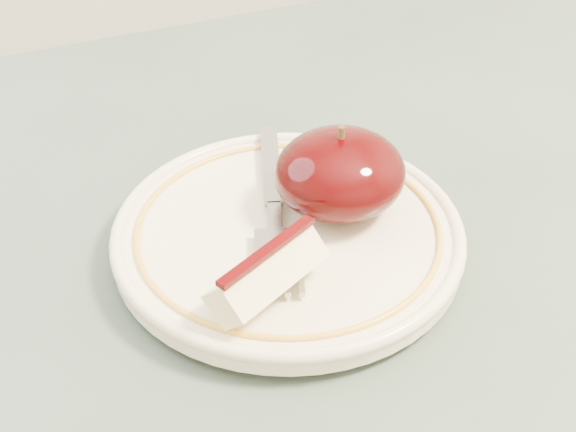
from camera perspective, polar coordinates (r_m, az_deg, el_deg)
name	(u,v)px	position (r m, az deg, el deg)	size (l,w,h in m)	color
plate	(288,234)	(0.50, 0.00, -1.27)	(0.22, 0.22, 0.02)	#F6ECCE
apple_half	(340,173)	(0.50, 3.70, 3.05)	(0.08, 0.08, 0.06)	black
apple_wedge	(268,274)	(0.44, -1.46, -4.15)	(0.08, 0.06, 0.03)	beige
fork	(274,206)	(0.51, -0.99, 0.73)	(0.08, 0.17, 0.00)	gray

